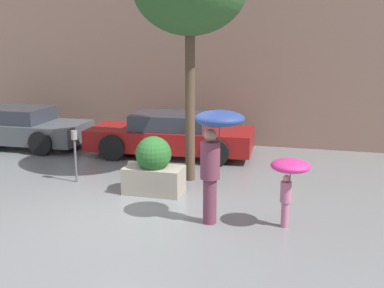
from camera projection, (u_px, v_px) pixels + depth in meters
name	position (u px, v px, depth m)	size (l,w,h in m)	color
ground_plane	(133.00, 215.00, 8.97)	(40.00, 40.00, 0.00)	slate
building_facade	(212.00, 44.00, 14.42)	(18.00, 0.30, 6.00)	#8C6B5B
planter_box	(154.00, 168.00, 10.10)	(1.23, 0.75, 1.23)	#9E9384
person_adult	(216.00, 141.00, 8.26)	(0.86, 0.86, 2.03)	brown
person_child	(290.00, 172.00, 8.14)	(0.67, 0.67, 1.23)	#B76684
parked_car_near	(171.00, 135.00, 13.33)	(4.61, 2.18, 1.18)	maroon
parked_car_far	(17.00, 128.00, 14.43)	(4.29, 2.02, 1.18)	#4C5156
parking_meter	(75.00, 145.00, 10.80)	(0.14, 0.14, 1.19)	#595B60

